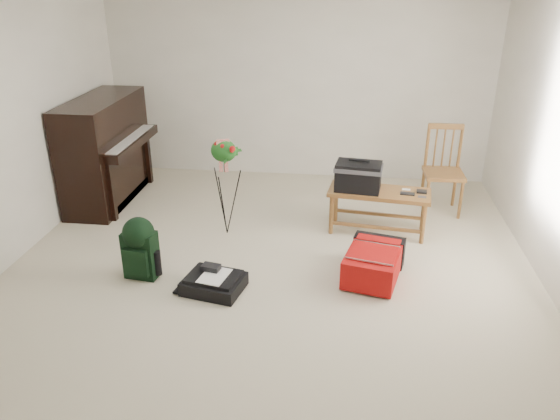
# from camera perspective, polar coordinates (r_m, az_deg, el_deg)

# --- Properties ---
(floor) EXTENTS (5.00, 5.50, 0.01)m
(floor) POSITION_cam_1_polar(r_m,az_deg,el_deg) (5.14, -1.23, -6.84)
(floor) COLOR beige
(floor) RESTS_ON ground
(wall_back) EXTENTS (5.00, 0.04, 2.50)m
(wall_back) POSITION_cam_1_polar(r_m,az_deg,el_deg) (7.27, 1.82, 13.07)
(wall_back) COLOR white
(wall_back) RESTS_ON floor
(piano) EXTENTS (0.71, 1.50, 1.25)m
(piano) POSITION_cam_1_polar(r_m,az_deg,el_deg) (6.91, -17.66, 5.76)
(piano) COLOR black
(piano) RESTS_ON floor
(bench) EXTENTS (1.10, 0.55, 0.82)m
(bench) POSITION_cam_1_polar(r_m,az_deg,el_deg) (5.80, 8.88, 2.93)
(bench) COLOR brown
(bench) RESTS_ON floor
(dining_chair) EXTENTS (0.44, 0.44, 1.01)m
(dining_chair) POSITION_cam_1_polar(r_m,az_deg,el_deg) (6.57, 16.70, 3.94)
(dining_chair) COLOR brown
(dining_chair) RESTS_ON floor
(red_suitcase) EXTENTS (0.60, 0.78, 0.29)m
(red_suitcase) POSITION_cam_1_polar(r_m,az_deg,el_deg) (5.15, 9.72, -5.18)
(red_suitcase) COLOR red
(red_suitcase) RESTS_ON floor
(black_duffel) EXTENTS (0.58, 0.50, 0.21)m
(black_duffel) POSITION_cam_1_polar(r_m,az_deg,el_deg) (4.92, -6.94, -7.51)
(black_duffel) COLOR black
(black_duffel) RESTS_ON floor
(green_backpack) EXTENTS (0.32, 0.29, 0.59)m
(green_backpack) POSITION_cam_1_polar(r_m,az_deg,el_deg) (5.13, -14.47, -3.57)
(green_backpack) COLOR black
(green_backpack) RESTS_ON floor
(flower_stand) EXTENTS (0.44, 0.44, 1.08)m
(flower_stand) POSITION_cam_1_polar(r_m,az_deg,el_deg) (5.74, -5.75, 2.34)
(flower_stand) COLOR black
(flower_stand) RESTS_ON floor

